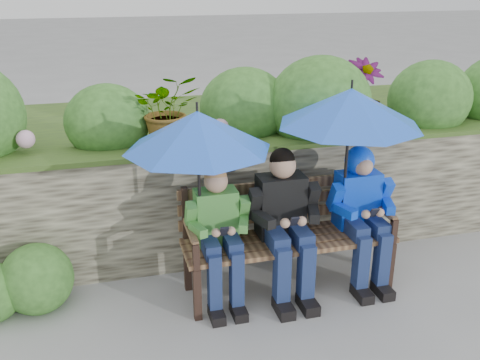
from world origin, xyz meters
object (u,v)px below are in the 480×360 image
object	(u,v)px
park_bench	(286,229)
umbrella_left	(198,131)
boy_middle	(285,218)
umbrella_right	(350,107)
boy_left	(219,229)
boy_right	(362,205)

from	to	relation	value
park_bench	umbrella_left	bearing A→B (deg)	-176.29
boy_middle	umbrella_right	xyz separation A→B (m)	(0.48, 0.03, 0.80)
boy_left	park_bench	bearing A→B (deg)	7.18
boy_left	umbrella_right	size ratio (longest dim) A/B	0.98
park_bench	umbrella_right	xyz separation A→B (m)	(0.44, -0.05, 0.94)
boy_right	park_bench	bearing A→B (deg)	174.09
boy_left	boy_right	world-z (taller)	boy_right
boy_right	boy_middle	bearing A→B (deg)	-178.47
boy_left	boy_middle	bearing A→B (deg)	-1.06
boy_right	umbrella_left	size ratio (longest dim) A/B	1.07
umbrella_left	park_bench	bearing A→B (deg)	3.71
park_bench	boy_middle	size ratio (longest dim) A/B	1.42
umbrella_left	umbrella_right	bearing A→B (deg)	-0.27
boy_left	boy_middle	distance (m)	0.50
umbrella_left	boy_middle	bearing A→B (deg)	-3.10
park_bench	umbrella_right	distance (m)	1.04
boy_left	boy_right	distance (m)	1.14
park_bench	umbrella_left	size ratio (longest dim) A/B	1.58
boy_left	umbrella_left	xyz separation A→B (m)	(-0.13, 0.02, 0.74)
boy_middle	boy_right	bearing A→B (deg)	1.53
boy_right	boy_left	bearing A→B (deg)	-179.61
boy_middle	umbrella_right	distance (m)	0.93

